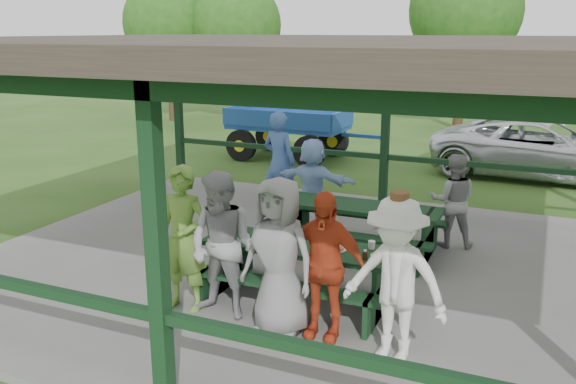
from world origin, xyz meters
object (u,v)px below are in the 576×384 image
at_px(picnic_table_near, 300,265).
at_px(contestant_red, 323,265).
at_px(pickup_truck, 540,149).
at_px(contestant_green, 183,239).
at_px(picnic_table_far, 357,222).
at_px(spectator_grey, 453,200).
at_px(contestant_grey_left, 222,246).
at_px(contestant_grey_mid, 279,257).
at_px(spectator_lblue, 313,183).
at_px(spectator_blue, 279,162).
at_px(contestant_white_fedora, 396,280).
at_px(farm_trailer, 288,132).

bearing_deg(picnic_table_near, contestant_red, -52.71).
bearing_deg(pickup_truck, contestant_red, 172.74).
xyz_separation_m(picnic_table_near, contestant_green, (-1.21, -0.77, 0.43)).
xyz_separation_m(picnic_table_far, spectator_grey, (1.30, 0.84, 0.27)).
relative_size(picnic_table_near, contestant_grey_left, 1.39).
bearing_deg(contestant_grey_mid, contestant_red, 20.44).
bearing_deg(contestant_grey_mid, pickup_truck, 83.55).
height_order(contestant_green, spectator_lblue, contestant_green).
distance_m(picnic_table_far, contestant_grey_left, 2.91).
bearing_deg(spectator_lblue, contestant_grey_left, 100.24).
bearing_deg(spectator_blue, contestant_red, 133.26).
xyz_separation_m(contestant_grey_mid, contestant_white_fedora, (1.33, -0.05, -0.03)).
xyz_separation_m(contestant_grey_mid, spectator_blue, (-1.97, 4.38, 0.05)).
relative_size(contestant_grey_mid, spectator_lblue, 1.16).
height_order(contestant_grey_left, contestant_grey_mid, contestant_grey_mid).
distance_m(contestant_white_fedora, spectator_blue, 5.52).
relative_size(contestant_white_fedora, spectator_lblue, 1.15).
relative_size(picnic_table_far, pickup_truck, 0.51).
relative_size(contestant_white_fedora, farm_trailer, 0.42).
distance_m(contestant_grey_mid, contestant_white_fedora, 1.33).
distance_m(contestant_grey_left, farm_trailer, 9.80).
distance_m(spectator_lblue, pickup_truck, 6.94).
bearing_deg(contestant_red, spectator_grey, 76.37).
bearing_deg(picnic_table_far, spectator_grey, 32.80).
height_order(spectator_lblue, spectator_blue, spectator_blue).
relative_size(picnic_table_near, contestant_white_fedora, 1.37).
relative_size(picnic_table_far, spectator_blue, 1.33).
relative_size(contestant_grey_mid, pickup_truck, 0.36).
relative_size(picnic_table_far, contestant_grey_mid, 1.40).
bearing_deg(contestant_white_fedora, farm_trailer, 129.41).
height_order(spectator_grey, pickup_truck, spectator_grey).
height_order(picnic_table_near, contestant_grey_left, contestant_grey_left).
relative_size(contestant_grey_mid, farm_trailer, 0.42).
height_order(contestant_green, contestant_grey_mid, contestant_grey_mid).
bearing_deg(picnic_table_far, contestant_grey_left, -105.99).
height_order(picnic_table_far, contestant_red, contestant_red).
xyz_separation_m(picnic_table_near, farm_trailer, (-3.86, 8.49, 0.18)).
distance_m(spectator_lblue, spectator_grey, 2.38).
xyz_separation_m(spectator_blue, farm_trailer, (-1.99, 5.00, -0.31)).
bearing_deg(contestant_red, contestant_grey_mid, -167.72).
height_order(contestant_white_fedora, spectator_grey, contestant_white_fedora).
bearing_deg(spectator_grey, picnic_table_near, 50.36).
distance_m(contestant_grey_left, spectator_grey, 4.18).
bearing_deg(pickup_truck, contestant_white_fedora, 177.75).
bearing_deg(picnic_table_near, contestant_green, -147.45).
bearing_deg(spectator_blue, farm_trailer, -54.92).
xyz_separation_m(picnic_table_near, contestant_white_fedora, (1.43, -0.93, 0.41)).
relative_size(picnic_table_near, spectator_lblue, 1.57).
height_order(picnic_table_far, spectator_grey, spectator_grey).
bearing_deg(picnic_table_far, spectator_blue, 143.09).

